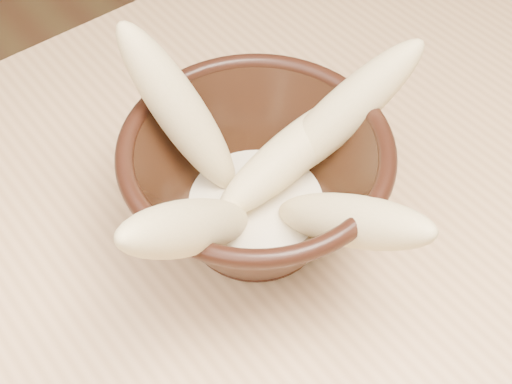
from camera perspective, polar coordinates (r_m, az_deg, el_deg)
table at (r=0.63m, az=-2.76°, el=-14.76°), size 1.20×0.80×0.75m
bowl at (r=0.56m, az=0.00°, el=0.62°), size 0.21×0.21×0.11m
milk_puddle at (r=0.58m, az=0.00°, el=-1.13°), size 0.12×0.12×0.02m
banana_upright at (r=0.55m, az=-6.14°, el=6.50°), size 0.08×0.13×0.16m
banana_left at (r=0.48m, az=-5.14°, el=-2.81°), size 0.16×0.10×0.16m
banana_right at (r=0.57m, az=6.82°, el=6.14°), size 0.16×0.08×0.14m
banana_across at (r=0.57m, az=2.91°, el=3.17°), size 0.17×0.05×0.06m
banana_front at (r=0.51m, az=7.48°, el=-2.28°), size 0.06×0.15×0.12m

